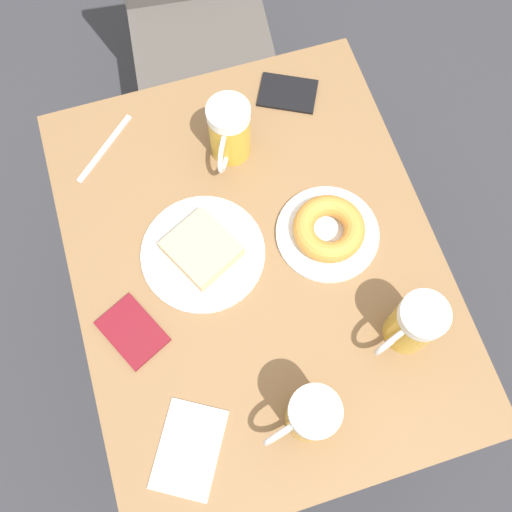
# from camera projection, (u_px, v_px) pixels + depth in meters

# --- Properties ---
(ground_plane) EXTENTS (8.00, 8.00, 0.00)m
(ground_plane) POSITION_uv_depth(u_px,v_px,m) (256.00, 336.00, 1.82)
(ground_plane) COLOR #333338
(table) EXTENTS (0.72, 0.92, 0.73)m
(table) POSITION_uv_depth(u_px,v_px,m) (256.00, 271.00, 1.20)
(table) COLOR olive
(table) RESTS_ON ground_plane
(plate_with_cake) EXTENTS (0.25, 0.25, 0.05)m
(plate_with_cake) POSITION_uv_depth(u_px,v_px,m) (203.00, 251.00, 1.12)
(plate_with_cake) COLOR white
(plate_with_cake) RESTS_ON table
(plate_with_donut) EXTENTS (0.21, 0.21, 0.05)m
(plate_with_donut) POSITION_uv_depth(u_px,v_px,m) (328.00, 230.00, 1.13)
(plate_with_donut) COLOR white
(plate_with_donut) RESTS_ON table
(beer_mug_left) EXTENTS (0.09, 0.13, 0.15)m
(beer_mug_left) POSITION_uv_depth(u_px,v_px,m) (229.00, 132.00, 1.15)
(beer_mug_left) COLOR gold
(beer_mug_left) RESTS_ON table
(beer_mug_center) EXTENTS (0.14, 0.09, 0.15)m
(beer_mug_center) POSITION_uv_depth(u_px,v_px,m) (309.00, 416.00, 0.96)
(beer_mug_center) COLOR gold
(beer_mug_center) RESTS_ON table
(beer_mug_right) EXTENTS (0.13, 0.09, 0.15)m
(beer_mug_right) POSITION_uv_depth(u_px,v_px,m) (413.00, 324.00, 1.02)
(beer_mug_right) COLOR gold
(beer_mug_right) RESTS_ON table
(napkin_folded) EXTENTS (0.17, 0.19, 0.00)m
(napkin_folded) POSITION_uv_depth(u_px,v_px,m) (189.00, 449.00, 1.01)
(napkin_folded) COLOR white
(napkin_folded) RESTS_ON table
(fork) EXTENTS (0.15, 0.14, 0.00)m
(fork) POSITION_uv_depth(u_px,v_px,m) (105.00, 148.00, 1.22)
(fork) COLOR silver
(fork) RESTS_ON table
(passport_near_edge) EXTENTS (0.15, 0.14, 0.01)m
(passport_near_edge) POSITION_uv_depth(u_px,v_px,m) (288.00, 93.00, 1.27)
(passport_near_edge) COLOR black
(passport_near_edge) RESTS_ON table
(passport_far_edge) EXTENTS (0.13, 0.15, 0.01)m
(passport_far_edge) POSITION_uv_depth(u_px,v_px,m) (132.00, 331.00, 1.08)
(passport_far_edge) COLOR maroon
(passport_far_edge) RESTS_ON table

